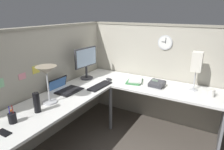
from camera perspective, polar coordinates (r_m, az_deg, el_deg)
ground_plane at (r=3.03m, az=0.74°, el=-17.44°), size 6.80×6.80×0.00m
cubicle_wall_back at (r=2.90m, az=-18.08°, el=-2.37°), size 2.57×0.12×1.58m
cubicle_wall_right at (r=3.32m, az=12.14°, el=0.67°), size 0.12×2.37×1.58m
desk at (r=2.58m, az=0.15°, el=-7.92°), size 2.35×2.15×0.73m
monitor at (r=3.10m, az=-7.53°, el=4.12°), size 0.46×0.20×0.50m
laptop at (r=2.78m, az=-13.74°, el=-3.74°), size 0.35×0.39×0.22m
keyboard at (r=2.82m, az=-3.49°, el=-3.16°), size 0.44×0.16×0.02m
computer_mouse at (r=3.07m, az=-0.86°, el=-1.24°), size 0.06×0.10×0.03m
desk_lamp_dome at (r=2.33m, az=-18.41°, el=0.48°), size 0.24×0.24×0.44m
pen_cup at (r=2.16m, az=-26.93°, el=-11.02°), size 0.08×0.08×0.18m
cell_phone at (r=2.05m, az=-28.88°, el=-14.42°), size 0.07×0.14×0.01m
thermos_flask at (r=2.24m, az=-20.98°, el=-7.49°), size 0.07×0.07×0.22m
office_phone at (r=2.89m, az=12.99°, el=-2.57°), size 0.21×0.22×0.11m
book_stack at (r=3.01m, az=6.63°, el=-1.65°), size 0.33×0.27×0.04m
desk_lamp_paper at (r=2.81m, az=23.39°, el=3.24°), size 0.13×0.13×0.53m
coffee_mug at (r=2.79m, az=26.91°, el=-4.65°), size 0.08×0.08×0.10m
wall_clock at (r=3.11m, az=15.18°, el=9.06°), size 0.04×0.22×0.22m
pinned_note_leftmost at (r=2.65m, az=-21.19°, el=1.50°), size 0.11×0.00×0.10m
pinned_note_middle at (r=2.41m, az=-29.58°, el=-2.08°), size 0.07×0.00×0.10m
pinned_note_rightmost at (r=2.54m, az=-24.58°, el=-0.36°), size 0.10×0.00×0.07m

